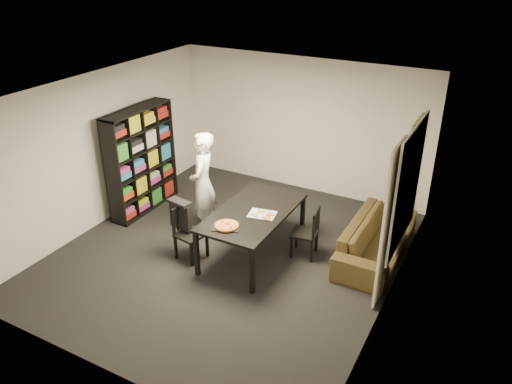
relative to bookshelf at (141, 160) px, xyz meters
The scene contains 16 objects.
room 2.26m from the bookshelf, 15.56° to the right, with size 5.01×5.51×2.61m.
window_pane 4.67m from the bookshelf, ahead, with size 0.02×1.40×1.60m, color black.
window_frame 4.67m from the bookshelf, ahead, with size 0.03×1.52×1.72m, color white.
curtain_left 4.59m from the bookshelf, ahead, with size 0.03×0.70×2.25m, color beige.
curtain_right 4.59m from the bookshelf, ahead, with size 0.03×0.70×2.25m, color beige.
bookshelf is the anchor object (origin of this frame).
dining_table 2.55m from the bookshelf, ahead, with size 1.03×1.85×0.77m.
chair_left 1.93m from the bookshelf, 30.41° to the right, with size 0.46×0.46×0.86m.
chair_right 3.32m from the bookshelf, ahead, with size 0.44×0.44×0.82m.
draped_jacket 1.78m from the bookshelf, 31.75° to the right, with size 0.41×0.23×0.48m.
person 1.44m from the bookshelf, ahead, with size 0.64×0.42×1.76m, color white.
baking_tray 2.59m from the bookshelf, 23.08° to the right, with size 0.40×0.32×0.01m, color black.
pepperoni_pizza 2.61m from the bookshelf, 23.21° to the right, with size 0.35×0.35×0.03m.
kitchen_towel 2.72m from the bookshelf, ahead, with size 0.40×0.30×0.01m, color silver.
pizza_slices 2.74m from the bookshelf, 10.02° to the right, with size 0.37×0.31×0.01m, color #BF853B, non-canonical shape.
sofa 4.29m from the bookshelf, ahead, with size 2.04×0.80×0.60m, color #3D2E18.
Camera 1 is at (3.52, -5.67, 4.42)m, focal length 35.00 mm.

